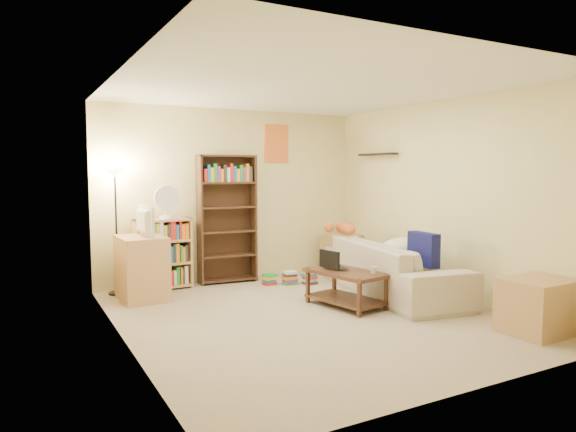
{
  "coord_description": "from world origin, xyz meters",
  "views": [
    {
      "loc": [
        -2.89,
        -4.8,
        1.6
      ],
      "look_at": [
        0.1,
        0.73,
        1.05
      ],
      "focal_mm": 32.0,
      "sensor_mm": 36.0,
      "label": 1
    }
  ],
  "objects": [
    {
      "name": "cream_blanket",
      "position": [
        1.62,
        0.37,
        0.59
      ],
      "size": [
        0.63,
        0.45,
        0.27
      ],
      "primitive_type": "ellipsoid",
      "color": "white",
      "rests_on": "sofa"
    },
    {
      "name": "coffee_table",
      "position": [
        0.56,
        0.13,
        0.28
      ],
      "size": [
        0.71,
        1.05,
        0.43
      ],
      "rotation": [
        0.0,
        0.0,
        0.2
      ],
      "color": "#45291A",
      "rests_on": "ground"
    },
    {
      "name": "sofa",
      "position": [
        1.44,
        0.34,
        0.34
      ],
      "size": [
        2.67,
        1.71,
        0.69
      ],
      "primitive_type": "imported",
      "rotation": [
        0.0,
        0.0,
        1.4
      ],
      "color": "#B9AC99",
      "rests_on": "ground"
    },
    {
      "name": "short_bookshelf",
      "position": [
        -1.11,
        2.05,
        0.48
      ],
      "size": [
        0.76,
        0.33,
        0.96
      ],
      "rotation": [
        0.0,
        0.0,
        0.04
      ],
      "color": "tan",
      "rests_on": "ground"
    },
    {
      "name": "floor_lamp",
      "position": [
        -1.71,
        2.05,
        1.31
      ],
      "size": [
        0.28,
        0.28,
        1.64
      ],
      "color": "black",
      "rests_on": "ground"
    },
    {
      "name": "room",
      "position": [
        0.0,
        0.01,
        1.62
      ],
      "size": [
        4.5,
        4.54,
        2.52
      ],
      "color": "tan",
      "rests_on": "ground"
    },
    {
      "name": "navy_pillow",
      "position": [
        1.47,
        -0.18,
        0.66
      ],
      "size": [
        0.17,
        0.46,
        0.41
      ],
      "primitive_type": "cube",
      "rotation": [
        0.0,
        0.0,
        1.5
      ],
      "color": "#121550",
      "rests_on": "sofa"
    },
    {
      "name": "tall_bookshelf",
      "position": [
        -0.17,
        2.05,
        0.97
      ],
      "size": [
        0.84,
        0.34,
        1.83
      ],
      "rotation": [
        0.0,
        0.0,
        -0.08
      ],
      "color": "#402918",
      "rests_on": "ground"
    },
    {
      "name": "mug",
      "position": [
        0.74,
        -0.15,
        0.47
      ],
      "size": [
        0.11,
        0.11,
        0.08
      ],
      "primitive_type": "imported",
      "rotation": [
        0.0,
        0.0,
        -0.11
      ],
      "color": "silver",
      "rests_on": "coffee_table"
    },
    {
      "name": "side_table",
      "position": [
        1.72,
        1.9,
        0.3
      ],
      "size": [
        0.64,
        0.64,
        0.59
      ],
      "primitive_type": "cube",
      "rotation": [
        0.0,
        0.0,
        0.26
      ],
      "color": "tan",
      "rests_on": "ground"
    },
    {
      "name": "tv_remote",
      "position": [
        0.6,
        0.46,
        0.44
      ],
      "size": [
        0.13,
        0.18,
        0.02
      ],
      "primitive_type": "cube",
      "rotation": [
        0.0,
        0.0,
        0.5
      ],
      "color": "black",
      "rests_on": "coffee_table"
    },
    {
      "name": "desk_fan",
      "position": [
        -1.05,
        2.0,
        1.2
      ],
      "size": [
        0.34,
        0.19,
        0.45
      ],
      "color": "white",
      "rests_on": "short_bookshelf"
    },
    {
      "name": "tabby_cat",
      "position": [
        1.3,
        1.28,
        0.78
      ],
      "size": [
        0.55,
        0.26,
        0.19
      ],
      "color": "#D2602C",
      "rests_on": "sofa"
    },
    {
      "name": "book_stacks",
      "position": [
        0.57,
        1.47,
        0.1
      ],
      "size": [
        0.71,
        0.37,
        0.23
      ],
      "color": "red",
      "rests_on": "ground"
    },
    {
      "name": "laptop",
      "position": [
        0.55,
        0.29,
        0.44
      ],
      "size": [
        0.49,
        0.47,
        0.02
      ],
      "primitive_type": "imported",
      "rotation": [
        0.0,
        0.0,
        2.08
      ],
      "color": "black",
      "rests_on": "coffee_table"
    },
    {
      "name": "television",
      "position": [
        -1.49,
        1.64,
        0.98
      ],
      "size": [
        0.66,
        0.13,
        0.38
      ],
      "primitive_type": "imported",
      "rotation": [
        0.0,
        0.0,
        1.61
      ],
      "color": "black",
      "rests_on": "tv_stand"
    },
    {
      "name": "end_cabinet",
      "position": [
        1.65,
        -1.61,
        0.27
      ],
      "size": [
        0.66,
        0.56,
        0.55
      ],
      "primitive_type": "cube",
      "rotation": [
        0.0,
        0.0,
        0.02
      ],
      "color": "tan",
      "rests_on": "ground"
    },
    {
      "name": "laptop_screen",
      "position": [
        0.41,
        0.26,
        0.55
      ],
      "size": [
        0.07,
        0.32,
        0.21
      ],
      "primitive_type": "cube",
      "rotation": [
        0.0,
        0.0,
        0.2
      ],
      "color": "white",
      "rests_on": "laptop"
    },
    {
      "name": "tv_stand",
      "position": [
        -1.49,
        1.64,
        0.4
      ],
      "size": [
        0.56,
        0.76,
        0.79
      ],
      "primitive_type": "cube",
      "rotation": [
        0.0,
        0.0,
        0.04
      ],
      "color": "tan",
      "rests_on": "ground"
    }
  ]
}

